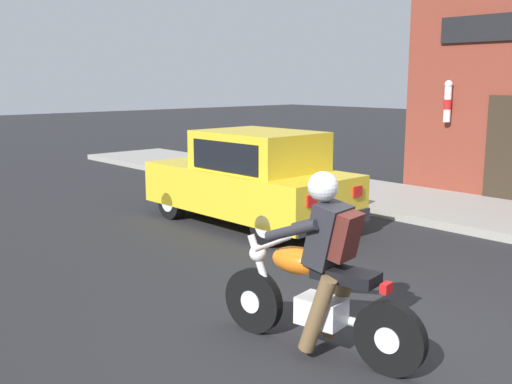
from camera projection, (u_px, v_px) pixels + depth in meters
name	position (u px, v px, depth m)	size (l,w,h in m)	color
ground_plane	(396.00, 342.00, 5.50)	(80.00, 80.00, 0.00)	black
sidewalk_curb	(427.00, 205.00, 11.25)	(2.60, 22.00, 0.14)	gray
motorcycle_with_rider	(319.00, 279.00, 5.19)	(0.68, 2.01, 1.62)	black
car_hatchback	(251.00, 179.00, 9.88)	(1.67, 3.79, 1.57)	black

